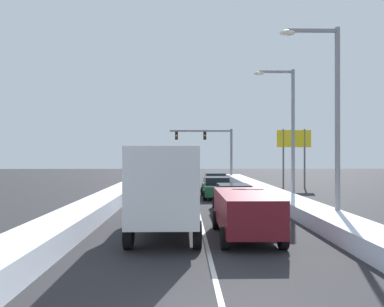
{
  "coord_description": "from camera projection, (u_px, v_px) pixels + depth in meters",
  "views": [
    {
      "loc": [
        -0.77,
        -6.68,
        3.09
      ],
      "look_at": [
        -0.15,
        22.96,
        3.19
      ],
      "focal_mm": 34.87,
      "sensor_mm": 36.0,
      "label": 1
    }
  ],
  "objects": [
    {
      "name": "snow_bank_right_shoulder",
      "position": [
        272.0,
        195.0,
        25.79
      ],
      "size": [
        1.74,
        41.8,
        0.66
      ],
      "primitive_type": "cube",
      "color": "silver",
      "rests_on": "ground"
    },
    {
      "name": "snow_bank_left_shoulder",
      "position": [
        118.0,
        194.0,
        25.57
      ],
      "size": [
        1.7,
        41.8,
        0.78
      ],
      "primitive_type": "cube",
      "color": "silver",
      "rests_on": "ground"
    },
    {
      "name": "sedan_black_right_lane_second",
      "position": [
        233.0,
        198.0,
        20.04
      ],
      "size": [
        2.0,
        4.5,
        1.51
      ],
      "color": "black",
      "rests_on": "ground"
    },
    {
      "name": "lane_stripe_between_right_lane_and_center_lane",
      "position": [
        195.0,
        200.0,
        25.68
      ],
      "size": [
        0.14,
        41.8,
        0.01
      ],
      "primitive_type": "cube",
      "color": "silver",
      "rests_on": "ground"
    },
    {
      "name": "sedan_green_right_lane_third",
      "position": [
        216.0,
        187.0,
        26.61
      ],
      "size": [
        2.0,
        4.5,
        1.51
      ],
      "color": "#1E5633",
      "rests_on": "ground"
    },
    {
      "name": "box_truck_center_lane_nearest",
      "position": [
        167.0,
        185.0,
        14.66
      ],
      "size": [
        2.53,
        7.2,
        3.36
      ],
      "color": "silver",
      "rests_on": "ground"
    },
    {
      "name": "sedan_silver_right_lane_fourth",
      "position": [
        215.0,
        181.0,
        32.55
      ],
      "size": [
        2.0,
        4.5,
        1.51
      ],
      "color": "#B7BABF",
      "rests_on": "ground"
    },
    {
      "name": "sedan_charcoal_center_lane_second",
      "position": [
        167.0,
        192.0,
        23.05
      ],
      "size": [
        2.0,
        4.5,
        1.51
      ],
      "color": "#38383D",
      "rests_on": "ground"
    },
    {
      "name": "ground_plane",
      "position": [
        197.0,
        207.0,
        21.88
      ],
      "size": [
        120.0,
        120.0,
        0.0
      ],
      "primitive_type": "plane",
      "color": "#28282B"
    },
    {
      "name": "roadside_sign_right",
      "position": [
        294.0,
        145.0,
        34.83
      ],
      "size": [
        3.2,
        0.16,
        5.5
      ],
      "color": "#59595B",
      "rests_on": "ground"
    },
    {
      "name": "traffic_light_gantry",
      "position": [
        212.0,
        143.0,
        44.73
      ],
      "size": [
        7.54,
        0.47,
        6.2
      ],
      "color": "slate",
      "rests_on": "ground"
    },
    {
      "name": "street_lamp_right_mid",
      "position": [
        288.0,
        123.0,
        23.92
      ],
      "size": [
        2.66,
        0.36,
        8.58
      ],
      "color": "gray",
      "rests_on": "ground"
    },
    {
      "name": "sedan_navy_center_lane_third",
      "position": [
        175.0,
        184.0,
        29.75
      ],
      "size": [
        2.0,
        4.5,
        1.51
      ],
      "color": "navy",
      "rests_on": "ground"
    },
    {
      "name": "street_lamp_right_near",
      "position": [
        330.0,
        108.0,
        16.31
      ],
      "size": [
        2.66,
        0.36,
        8.68
      ],
      "color": "gray",
      "rests_on": "ground"
    },
    {
      "name": "suv_red_center_lane_fourth",
      "position": [
        177.0,
        176.0,
        35.67
      ],
      "size": [
        2.16,
        4.9,
        1.67
      ],
      "color": "maroon",
      "rests_on": "ground"
    },
    {
      "name": "suv_maroon_right_lane_nearest",
      "position": [
        245.0,
        211.0,
        13.84
      ],
      "size": [
        2.16,
        4.9,
        1.67
      ],
      "color": "maroon",
      "rests_on": "ground"
    }
  ]
}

